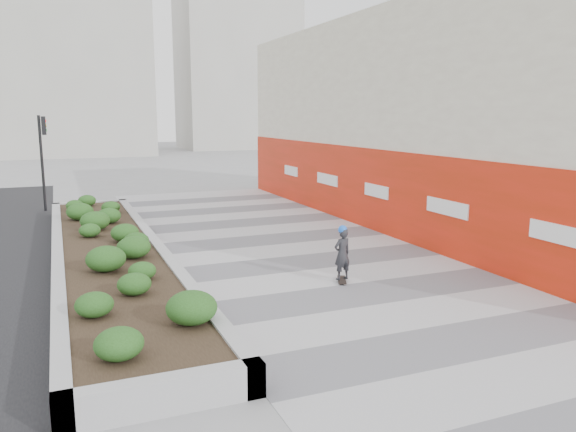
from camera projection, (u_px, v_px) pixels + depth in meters
name	position (u px, v px, depth m)	size (l,w,h in m)	color
ground	(412.00, 318.00, 11.82)	(160.00, 160.00, 0.00)	gray
walkway	(344.00, 280.00, 14.54)	(8.00, 36.00, 0.01)	#A8A8AD
building	(432.00, 121.00, 21.89)	(6.04, 24.08, 8.00)	beige
planter	(108.00, 250.00, 16.05)	(3.00, 18.00, 0.90)	#9E9EA0
traffic_signal_near	(43.00, 149.00, 24.53)	(0.33, 0.28, 4.20)	black
distant_bldg_north_l	(67.00, 58.00, 58.19)	(16.00, 12.00, 20.00)	#ADAAA3
distant_bldg_north_r	(237.00, 51.00, 69.88)	(14.00, 10.00, 24.00)	#ADAAA3
manhole_cover	(361.00, 278.00, 14.73)	(0.44, 0.44, 0.01)	#595654
skateboarder	(342.00, 254.00, 14.22)	(0.54, 0.74, 1.49)	beige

